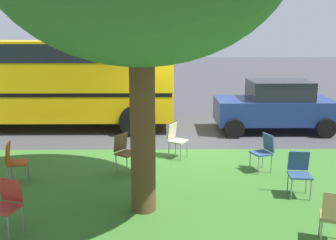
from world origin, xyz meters
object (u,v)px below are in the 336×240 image
object	(u,v)px
chair_5	(299,170)
chair_2	(264,150)
chair_1	(7,202)
chair_0	(335,214)
chair_4	(176,138)
school_bus	(16,75)
chair_3	(14,160)
parked_car	(275,106)
chair_6	(124,150)

from	to	relation	value
chair_5	chair_2	bearing A→B (deg)	-76.27
chair_5	chair_1	bearing A→B (deg)	15.21
chair_0	chair_1	world-z (taller)	same
chair_0	chair_5	world-z (taller)	same
chair_0	chair_4	size ratio (longest dim) A/B	1.00
school_bus	chair_0	bearing A→B (deg)	134.07
chair_1	chair_3	distance (m)	2.24
chair_2	chair_0	bearing A→B (deg)	94.14
parked_car	chair_3	bearing A→B (deg)	33.09
chair_0	chair_1	size ratio (longest dim) A/B	1.00
chair_6	school_bus	size ratio (longest dim) A/B	0.08
parked_car	chair_2	bearing A→B (deg)	71.22
chair_1	school_bus	bearing A→B (deg)	-71.62
chair_4	chair_5	xyz separation A→B (m)	(-2.34, 2.44, 0.00)
chair_2	chair_5	size ratio (longest dim) A/B	1.00
chair_2	school_bus	bearing A→B (deg)	-31.49
chair_2	chair_5	world-z (taller)	same
chair_0	chair_4	distance (m)	4.87
chair_2	chair_6	xyz separation A→B (m)	(3.22, -0.03, 0.00)
chair_4	parked_car	size ratio (longest dim) A/B	0.24
chair_1	parked_car	size ratio (longest dim) A/B	0.24
chair_2	chair_5	distance (m)	1.43
chair_6	parked_car	world-z (taller)	parked_car
chair_2	chair_5	xyz separation A→B (m)	(-0.34, 1.39, 0.00)
chair_1	chair_5	bearing A→B (deg)	-164.79
chair_1	chair_5	world-z (taller)	same
chair_5	chair_6	distance (m)	3.83
chair_4	chair_1	bearing A→B (deg)	53.91
chair_1	chair_2	distance (m)	5.56
chair_0	parked_car	size ratio (longest dim) A/B	0.24
chair_2	chair_6	distance (m)	3.22
chair_2	parked_car	xyz separation A→B (m)	(-1.28, -3.75, 0.32)
chair_0	chair_4	xyz separation A→B (m)	(2.24, -4.33, 0.00)
chair_3	parked_car	world-z (taller)	parked_car
school_bus	chair_3	bearing A→B (deg)	108.60
chair_0	chair_5	size ratio (longest dim) A/B	1.00
chair_4	school_bus	bearing A→B (deg)	-32.86
chair_4	school_bus	xyz separation A→B (m)	(5.19, -3.35, 1.24)
chair_5	school_bus	distance (m)	9.59
chair_3	parked_car	distance (m)	8.08
chair_0	school_bus	bearing A→B (deg)	-45.93
chair_3	chair_6	xyz separation A→B (m)	(-2.27, -0.69, 0.00)
chair_0	chair_3	world-z (taller)	same
chair_6	parked_car	bearing A→B (deg)	-140.35
chair_5	parked_car	size ratio (longest dim) A/B	0.24
chair_3	chair_1	bearing A→B (deg)	107.87
chair_6	chair_4	bearing A→B (deg)	-139.69
chair_0	chair_2	world-z (taller)	same
chair_6	school_bus	world-z (taller)	school_bus
chair_3	chair_4	size ratio (longest dim) A/B	1.00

